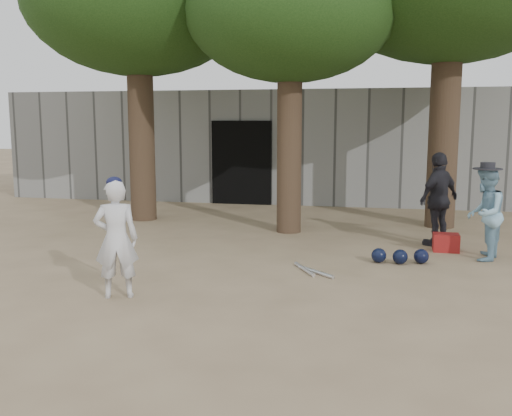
% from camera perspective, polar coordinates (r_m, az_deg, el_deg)
% --- Properties ---
extents(ground, '(70.00, 70.00, 0.00)m').
position_cam_1_polar(ground, '(7.52, -6.10, -8.16)').
color(ground, '#937C5E').
rests_on(ground, ground).
extents(boy_player, '(0.63, 0.52, 1.47)m').
position_cam_1_polar(boy_player, '(7.22, -13.81, -3.04)').
color(boy_player, silver).
rests_on(boy_player, ground).
extents(spectator_blue, '(0.75, 0.85, 1.47)m').
position_cam_1_polar(spectator_blue, '(9.63, 21.92, -0.54)').
color(spectator_blue, '#80AEC7').
rests_on(spectator_blue, ground).
extents(spectator_dark, '(0.94, 0.99, 1.65)m').
position_cam_1_polar(spectator_dark, '(10.49, 17.81, 0.85)').
color(spectator_dark, black).
rests_on(spectator_dark, ground).
extents(red_bag, '(0.43, 0.33, 0.30)m').
position_cam_1_polar(red_bag, '(10.15, 18.46, -3.29)').
color(red_bag, maroon).
rests_on(red_bag, ground).
extents(back_building, '(16.00, 5.24, 3.00)m').
position_cam_1_polar(back_building, '(17.34, 4.34, 6.37)').
color(back_building, gray).
rests_on(back_building, ground).
extents(helmet_row, '(0.87, 0.33, 0.23)m').
position_cam_1_polar(helmet_row, '(9.08, 14.21, -4.69)').
color(helmet_row, black).
rests_on(helmet_row, ground).
extents(bat_pile, '(0.66, 0.72, 0.06)m').
position_cam_1_polar(bat_pile, '(8.36, 5.43, -6.24)').
color(bat_pile, silver).
rests_on(bat_pile, ground).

